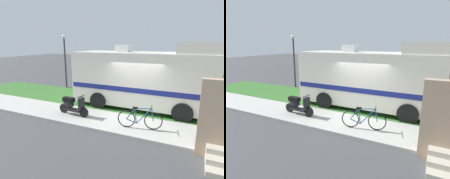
# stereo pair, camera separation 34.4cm
# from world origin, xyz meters

# --- Properties ---
(ground_plane) EXTENTS (80.00, 80.00, 0.00)m
(ground_plane) POSITION_xyz_m (0.00, 0.00, 0.00)
(ground_plane) COLOR #424244
(sidewalk) EXTENTS (24.00, 2.00, 0.12)m
(sidewalk) POSITION_xyz_m (0.00, -1.20, 0.06)
(sidewalk) COLOR #ADAAA3
(sidewalk) RESTS_ON ground
(grass_strip) EXTENTS (24.00, 3.40, 0.08)m
(grass_strip) POSITION_xyz_m (0.00, 1.50, 0.04)
(grass_strip) COLOR #336628
(grass_strip) RESTS_ON ground
(motorhome_rv) EXTENTS (7.11, 2.66, 3.42)m
(motorhome_rv) POSITION_xyz_m (0.06, 1.33, 1.63)
(motorhome_rv) COLOR silver
(motorhome_rv) RESTS_ON ground
(scooter) EXTENTS (1.62, 0.50, 0.97)m
(scooter) POSITION_xyz_m (-2.59, -1.29, 0.58)
(scooter) COLOR black
(scooter) RESTS_ON ground
(bicycle) EXTENTS (1.71, 0.54, 0.90)m
(bicycle) POSITION_xyz_m (0.69, -1.42, 0.51)
(bicycle) COLOR black
(bicycle) RESTS_ON ground
(bottle_green) EXTENTS (0.08, 0.08, 0.24)m
(bottle_green) POSITION_xyz_m (3.40, -1.13, 0.22)
(bottle_green) COLOR #19722D
(bottle_green) RESTS_ON ground
(bottle_spare) EXTENTS (0.07, 0.07, 0.26)m
(bottle_spare) POSITION_xyz_m (3.15, -0.78, 0.23)
(bottle_spare) COLOR #B2B2B7
(bottle_spare) RESTS_ON ground
(street_lamp_post) EXTENTS (0.28, 0.28, 3.95)m
(street_lamp_post) POSITION_xyz_m (-6.71, 3.60, 2.42)
(street_lamp_post) COLOR #333338
(street_lamp_post) RESTS_ON ground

